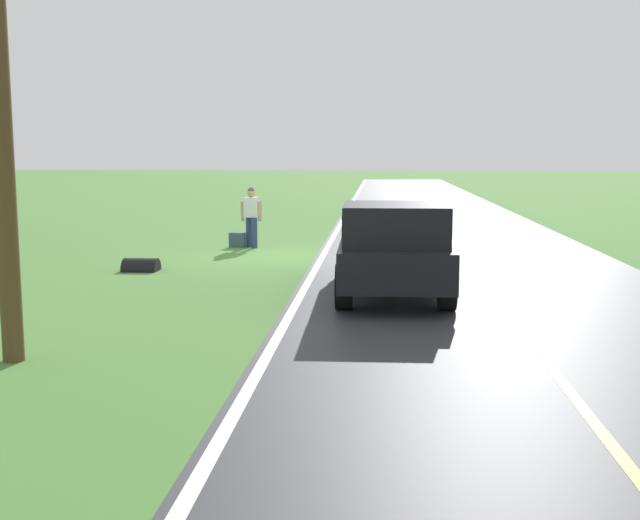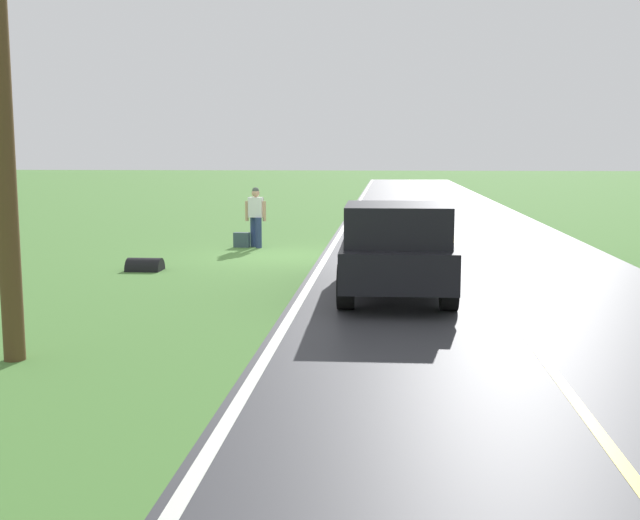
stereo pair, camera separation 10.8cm
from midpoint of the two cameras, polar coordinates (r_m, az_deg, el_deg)
ground_plane at (r=20.86m, az=-3.28°, el=0.29°), size 200.00×200.00×0.00m
road_surface at (r=20.78m, az=10.31°, el=0.15°), size 7.80×120.00×0.00m
lane_edge_line at (r=20.73m, az=0.04°, el=0.27°), size 0.16×117.60×0.00m
lane_centre_line at (r=20.78m, az=10.31°, el=0.16°), size 0.14×117.60×0.00m
hitchhiker_walking at (r=22.75m, az=-5.15°, el=3.38°), size 0.62×0.53×1.75m
suitcase_carried at (r=22.86m, az=-6.20°, el=1.46°), size 0.48×0.24×0.43m
pickup_truck_passing at (r=15.08m, az=5.16°, el=1.06°), size 2.16×5.43×1.82m
drainage_culvert at (r=18.71m, az=-13.09°, el=-0.77°), size 0.80×0.60×0.60m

